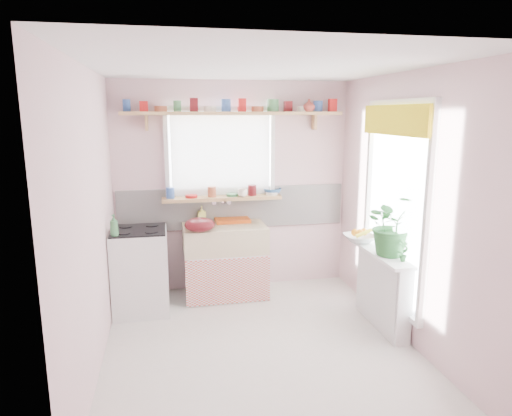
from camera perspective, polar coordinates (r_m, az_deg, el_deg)
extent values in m
plane|color=silver|center=(4.41, 0.50, -17.02)|extent=(3.20, 3.20, 0.00)
plane|color=white|center=(3.88, 0.57, 17.35)|extent=(3.20, 3.20, 0.00)
plane|color=beige|center=(5.51, -2.87, 2.64)|extent=(2.80, 0.00, 2.80)
plane|color=beige|center=(2.48, 8.21, -8.99)|extent=(2.80, 0.00, 2.80)
plane|color=beige|center=(3.93, -19.90, -1.79)|extent=(0.00, 3.20, 3.20)
plane|color=beige|center=(4.46, 18.45, -0.14)|extent=(0.00, 3.20, 3.20)
cube|color=white|center=(5.54, -2.82, 0.07)|extent=(2.74, 0.03, 0.50)
cube|color=#CC848B|center=(5.58, -2.79, -1.95)|extent=(2.74, 0.02, 0.12)
cube|color=white|center=(5.43, -4.48, 6.75)|extent=(1.20, 0.01, 1.00)
cube|color=white|center=(5.37, -4.40, 6.69)|extent=(1.15, 0.02, 0.95)
cube|color=white|center=(4.62, 17.19, 0.36)|extent=(0.01, 1.10, 1.90)
cube|color=yellow|center=(4.50, 16.85, 10.48)|extent=(0.03, 1.20, 0.28)
cube|color=white|center=(5.44, -3.87, -8.09)|extent=(0.85, 0.55, 0.55)
cube|color=#D94E3F|center=(5.18, -3.46, -9.13)|extent=(0.95, 0.02, 0.53)
cube|color=beige|center=(5.31, -3.93, -3.78)|extent=(0.95, 0.55, 0.30)
cylinder|color=silver|center=(5.47, -4.33, 0.96)|extent=(0.03, 0.22, 0.03)
cube|color=white|center=(5.12, -14.22, -7.67)|extent=(0.58, 0.58, 0.90)
cube|color=black|center=(4.99, -14.48, -2.73)|extent=(0.56, 0.56, 0.02)
cylinder|color=black|center=(4.86, -16.22, -3.03)|extent=(0.14, 0.14, 0.01)
cylinder|color=black|center=(4.85, -12.92, -2.90)|extent=(0.14, 0.14, 0.01)
cylinder|color=black|center=(5.13, -15.97, -2.24)|extent=(0.14, 0.14, 0.01)
cylinder|color=black|center=(5.12, -12.85, -2.12)|extent=(0.14, 0.14, 0.01)
cube|color=white|center=(4.82, 15.54, -9.92)|extent=(0.15, 0.90, 0.75)
cube|color=white|center=(4.68, 15.47, -5.58)|extent=(0.22, 0.95, 0.03)
cube|color=tan|center=(5.39, -4.25, 1.24)|extent=(1.40, 0.22, 0.04)
cube|color=tan|center=(5.31, -2.76, 11.73)|extent=(2.52, 0.24, 0.04)
cylinder|color=#3359A5|center=(5.26, -15.87, 12.18)|extent=(0.11, 0.11, 0.12)
cylinder|color=red|center=(5.25, -13.85, 12.29)|extent=(0.11, 0.11, 0.12)
cylinder|color=#A55133|center=(5.25, -11.81, 12.05)|extent=(0.11, 0.11, 0.06)
cylinder|color=#3F7F4C|center=(5.25, -9.80, 12.45)|extent=(0.11, 0.11, 0.12)
cylinder|color=#590F14|center=(5.26, -7.78, 12.51)|extent=(0.11, 0.11, 0.12)
cylinder|color=silver|center=(5.28, -5.76, 12.23)|extent=(0.11, 0.11, 0.06)
cylinder|color=#3359A5|center=(5.30, -3.76, 12.59)|extent=(0.11, 0.11, 0.12)
cylinder|color=red|center=(5.32, -1.78, 12.60)|extent=(0.11, 0.11, 0.12)
cylinder|color=#A55133|center=(5.36, 0.19, 12.28)|extent=(0.11, 0.11, 0.06)
cylinder|color=#3F7F4C|center=(5.40, 2.12, 12.59)|extent=(0.11, 0.11, 0.12)
cylinder|color=#590F14|center=(5.44, 4.03, 12.56)|extent=(0.11, 0.11, 0.12)
cylinder|color=silver|center=(5.49, 5.90, 12.21)|extent=(0.11, 0.11, 0.06)
cylinder|color=#3359A5|center=(5.55, 7.74, 12.47)|extent=(0.11, 0.11, 0.12)
cylinder|color=red|center=(5.61, 9.54, 12.41)|extent=(0.11, 0.11, 0.12)
cylinder|color=#3359A5|center=(5.34, -10.88, 1.83)|extent=(0.11, 0.11, 0.12)
cylinder|color=red|center=(5.34, -8.22, 1.93)|extent=(0.11, 0.11, 0.12)
cylinder|color=#A55133|center=(5.37, -5.57, 1.71)|extent=(0.11, 0.11, 0.06)
cylinder|color=#3F7F4C|center=(5.39, -2.95, 2.12)|extent=(0.11, 0.11, 0.12)
cylinder|color=#590F14|center=(5.43, -0.36, 2.21)|extent=(0.11, 0.11, 0.12)
cylinder|color=silver|center=(5.49, 2.18, 1.98)|extent=(0.11, 0.11, 0.06)
cube|color=#D04F12|center=(5.48, -3.02, -1.45)|extent=(0.41, 0.31, 0.04)
ellipsoid|color=#560E15|center=(5.04, -7.05, -2.07)|extent=(0.41, 0.41, 0.15)
imported|color=#29672F|center=(4.57, 16.78, -1.98)|extent=(0.55, 0.48, 0.60)
imported|color=silver|center=(4.99, 12.84, -3.72)|extent=(0.34, 0.34, 0.08)
imported|color=#245A27|center=(4.43, 17.92, -5.12)|extent=(0.12, 0.10, 0.21)
imported|color=#F0EF6B|center=(5.42, -6.79, -0.80)|extent=(0.09, 0.09, 0.20)
imported|color=white|center=(5.35, -1.69, 1.90)|extent=(0.15, 0.15, 0.09)
imported|color=#2E5F97|center=(5.55, 2.04, 2.13)|extent=(0.27, 0.27, 0.07)
imported|color=#96372E|center=(5.45, 6.63, 12.64)|extent=(0.15, 0.15, 0.14)
imported|color=#3F7F4C|center=(4.77, -17.33, -2.08)|extent=(0.11, 0.11, 0.22)
sphere|color=orange|center=(4.97, 12.87, -3.05)|extent=(0.08, 0.08, 0.08)
sphere|color=orange|center=(5.03, 13.36, -2.92)|extent=(0.08, 0.08, 0.08)
sphere|color=orange|center=(4.97, 12.25, -3.03)|extent=(0.08, 0.08, 0.08)
cylinder|color=yellow|center=(4.94, 13.32, -3.07)|extent=(0.18, 0.04, 0.10)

